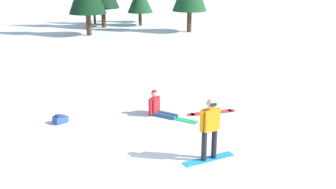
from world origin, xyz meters
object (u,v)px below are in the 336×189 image
object	(u,v)px
snowboarder_foreground	(210,128)
snowboarder_midground	(159,107)
loose_snowboard_near_left	(211,112)
backpack_blue	(60,119)

from	to	relation	value
snowboarder_foreground	snowboarder_midground	world-z (taller)	snowboarder_foreground
snowboarder_midground	loose_snowboard_near_left	xyz separation A→B (m)	(1.87, -0.38, -0.29)
loose_snowboard_near_left	backpack_blue	world-z (taller)	backpack_blue
snowboarder_midground	backpack_blue	xyz separation A→B (m)	(-3.37, 0.38, -0.18)
snowboarder_foreground	loose_snowboard_near_left	distance (m)	3.72
snowboarder_foreground	snowboarder_midground	xyz separation A→B (m)	(-0.31, 3.63, -0.61)
snowboarder_midground	backpack_blue	distance (m)	3.40
snowboarder_midground	loose_snowboard_near_left	size ratio (longest dim) A/B	0.86
snowboarder_foreground	backpack_blue	world-z (taller)	snowboarder_foreground
snowboarder_foreground	backpack_blue	size ratio (longest dim) A/B	3.15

